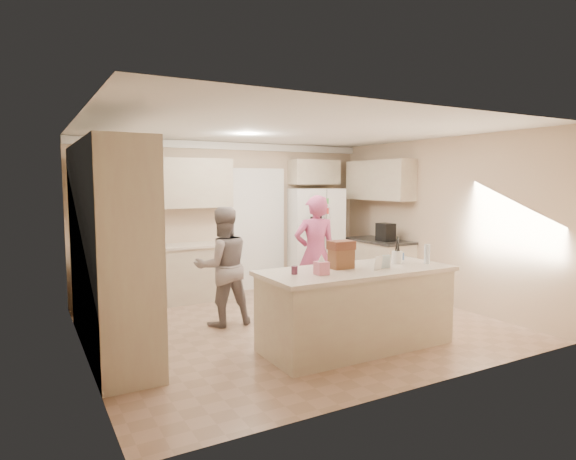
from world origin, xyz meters
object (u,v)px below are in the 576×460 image
refrigerator (315,238)px  coffee_maker (386,232)px  island_base (356,310)px  utensil_crock (397,257)px  dollhouse_body (341,259)px  tissue_box (321,268)px  teen_girl (315,254)px  teen_boy (223,266)px

refrigerator → coffee_maker: refrigerator is taller
coffee_maker → island_base: coffee_maker is taller
utensil_crock → coffee_maker: bearing=52.9°
refrigerator → dollhouse_body: refrigerator is taller
tissue_box → dollhouse_body: bearing=26.6°
teen_girl → utensil_crock: bearing=115.0°
island_base → utensil_crock: (0.65, 0.05, 0.56)m
refrigerator → dollhouse_body: (-1.48, -2.89, 0.14)m
refrigerator → island_base: 3.31m
coffee_maker → island_base: (-2.05, -1.90, -0.63)m
utensil_crock → teen_boy: 2.28m
tissue_box → teen_boy: 1.75m
refrigerator → tissue_box: bearing=-107.9°
refrigerator → teen_girl: size_ratio=1.04×
tissue_box → island_base: bearing=10.3°
refrigerator → teen_boy: (-2.36, -1.42, -0.10)m
island_base → utensil_crock: size_ratio=14.67×
coffee_maker → teen_boy: 3.11m
teen_girl → dollhouse_body: bearing=84.6°
teen_boy → island_base: bearing=125.8°
refrigerator → utensil_crock: bearing=-89.6°
tissue_box → teen_boy: (-0.48, 1.67, -0.20)m
refrigerator → utensil_crock: size_ratio=12.00×
island_base → utensil_crock: bearing=4.4°
coffee_maker → refrigerator: bearing=123.2°
island_base → dollhouse_body: (-0.15, 0.10, 0.60)m
teen_girl → teen_boy: bearing=14.5°
coffee_maker → utensil_crock: 2.32m
dollhouse_body → teen_girl: 1.55m
refrigerator → teen_girl: 1.73m
island_base → utensil_crock: utensil_crock is taller
island_base → tissue_box: tissue_box is taller
utensil_crock → tissue_box: bearing=-172.9°
tissue_box → dollhouse_body: 0.45m
dollhouse_body → teen_girl: bearing=68.8°
dollhouse_body → teen_girl: size_ratio=0.15×
island_base → tissue_box: 0.79m
dollhouse_body → utensil_crock: bearing=-3.6°
coffee_maker → dollhouse_body: (-2.20, -1.80, -0.03)m
utensil_crock → teen_girl: (-0.24, 1.49, -0.14)m
teen_boy → teen_girl: bearing=-178.8°
dollhouse_body → teen_boy: teen_boy is taller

